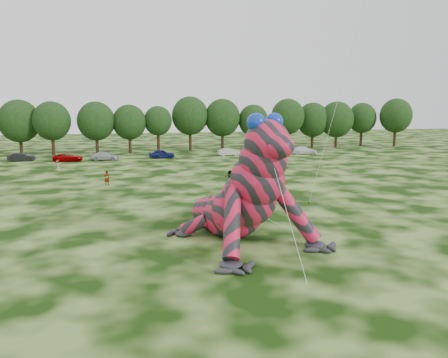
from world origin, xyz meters
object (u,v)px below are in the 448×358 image
tree_7 (96,128)px  car_2 (68,157)px  tree_13 (288,124)px  tree_10 (190,124)px  spectator_3 (256,166)px  tree_15 (336,125)px  tree_12 (253,127)px  spectator_4 (58,166)px  tree_17 (395,123)px  car_5 (229,152)px  tree_14 (313,125)px  tree_6 (52,128)px  car_3 (105,156)px  car_4 (162,154)px  inflatable_gecko (227,175)px  tree_11 (222,125)px  tree_16 (362,124)px  spectator_5 (230,178)px  tree_5 (20,128)px  car_6 (278,151)px  car_1 (21,157)px  spectator_0 (107,178)px  tree_8 (130,129)px  car_7 (304,150)px  tree_9 (158,129)px

tree_7 → car_2: 11.64m
tree_13 → tree_10: bearing=175.8°
spectator_3 → tree_15: bearing=-92.3°
tree_12 → spectator_4: bearing=-146.8°
tree_17 → spectator_4: 70.06m
tree_12 → car_5: bearing=-128.9°
tree_14 → tree_15: 5.10m
tree_6 → car_3: size_ratio=2.13×
tree_12 → car_4: bearing=-151.9°
inflatable_gecko → car_3: inflatable_gecko is taller
tree_11 → tree_12: (6.23, -0.46, -0.55)m
tree_14 → spectator_4: size_ratio=5.50×
tree_16 → spectator_5: size_ratio=5.69×
tree_11 → car_2: (-28.12, -11.42, -4.40)m
tree_7 → spectator_3: bearing=-52.9°
tree_5 → car_6: tree_5 is taller
tree_10 → car_1: 30.80m
car_4 → spectator_0: bearing=159.5°
tree_5 → tree_11: size_ratio=0.97×
tree_8 → spectator_4: 24.45m
tree_5 → spectator_0: tree_5 is taller
car_2 → car_6: 35.72m
tree_17 → car_5: bearing=-168.0°
inflatable_gecko → tree_7: bearing=81.8°
car_4 → spectator_5: size_ratio=2.59×
inflatable_gecko → spectator_0: 22.84m
tree_15 → car_3: size_ratio=2.16×
inflatable_gecko → tree_16: size_ratio=1.76×
spectator_4 → car_3: bearing=90.8°
tree_14 → car_7: tree_14 is taller
spectator_0 → tree_11: bearing=-140.3°
tree_8 → car_4: (4.73, -9.65, -3.75)m
tree_11 → tree_16: size_ratio=1.07×
inflatable_gecko → tree_13: (27.55, 55.21, 0.95)m
tree_6 → car_6: (38.92, -9.07, -4.11)m
tree_16 → car_2: size_ratio=2.04×
tree_9 → tree_15: 37.41m
tree_12 → car_1: (-41.50, -8.80, -3.83)m
tree_13 → spectator_5: (-22.30, -36.95, -4.24)m
tree_10 → tree_16: (38.05, 0.79, -0.57)m
car_5 → car_7: 13.89m
spectator_5 → spectator_0: bearing=31.3°
tree_8 → tree_12: bearing=1.8°
tree_10 → tree_11: 6.40m
car_6 → spectator_5: 32.03m
spectator_5 → tree_16: bearing=-92.2°
tree_5 → tree_10: size_ratio=0.93×
tree_7 → tree_12: 30.11m
tree_5 → tree_17: 75.09m
tree_11 → car_7: 17.17m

